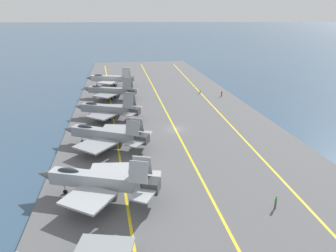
{
  "coord_description": "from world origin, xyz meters",
  "views": [
    {
      "loc": [
        -58.74,
        11.3,
        23.39
      ],
      "look_at": [
        -4.56,
        2.31,
        2.9
      ],
      "focal_mm": 32.0,
      "sensor_mm": 36.0,
      "label": 1
    }
  ],
  "objects_px": {
    "parked_jet_third": "(106,134)",
    "crew_red_vest": "(222,93)",
    "parked_jet_second": "(98,180)",
    "parked_jet_fifth": "(110,90)",
    "crew_green_vest": "(276,202)",
    "crew_yellow_vest": "(200,90)",
    "parked_jet_sixth": "(110,79)",
    "parked_jet_fourth": "(108,109)"
  },
  "relations": [
    {
      "from": "parked_jet_fifth",
      "to": "parked_jet_sixth",
      "type": "bearing_deg",
      "value": 0.5
    },
    {
      "from": "parked_jet_fifth",
      "to": "crew_green_vest",
      "type": "relative_size",
      "value": 9.39
    },
    {
      "from": "parked_jet_fourth",
      "to": "parked_jet_sixth",
      "type": "xyz_separation_m",
      "value": [
        33.74,
        -0.17,
        0.39
      ]
    },
    {
      "from": "parked_jet_third",
      "to": "crew_red_vest",
      "type": "bearing_deg",
      "value": -46.6
    },
    {
      "from": "crew_yellow_vest",
      "to": "parked_jet_second",
      "type": "bearing_deg",
      "value": 151.97
    },
    {
      "from": "parked_jet_fifth",
      "to": "crew_red_vest",
      "type": "distance_m",
      "value": 32.89
    },
    {
      "from": "crew_red_vest",
      "to": "crew_green_vest",
      "type": "bearing_deg",
      "value": 168.03
    },
    {
      "from": "parked_jet_third",
      "to": "crew_red_vest",
      "type": "xyz_separation_m",
      "value": [
        31.2,
        -32.99,
        -1.52
      ]
    },
    {
      "from": "crew_red_vest",
      "to": "parked_jet_sixth",
      "type": "bearing_deg",
      "value": 60.34
    },
    {
      "from": "parked_jet_third",
      "to": "crew_green_vest",
      "type": "distance_m",
      "value": 31.35
    },
    {
      "from": "parked_jet_third",
      "to": "parked_jet_fifth",
      "type": "relative_size",
      "value": 1.04
    },
    {
      "from": "parked_jet_third",
      "to": "parked_jet_second",
      "type": "bearing_deg",
      "value": 178.56
    },
    {
      "from": "parked_jet_fourth",
      "to": "crew_red_vest",
      "type": "distance_m",
      "value": 36.31
    },
    {
      "from": "parked_jet_third",
      "to": "crew_green_vest",
      "type": "relative_size",
      "value": 9.75
    },
    {
      "from": "parked_jet_second",
      "to": "crew_green_vest",
      "type": "distance_m",
      "value": 22.85
    },
    {
      "from": "parked_jet_fourth",
      "to": "crew_green_vest",
      "type": "xyz_separation_m",
      "value": [
        -38.88,
        -21.59,
        -1.41
      ]
    },
    {
      "from": "parked_jet_third",
      "to": "crew_green_vest",
      "type": "bearing_deg",
      "value": -136.49
    },
    {
      "from": "parked_jet_second",
      "to": "crew_yellow_vest",
      "type": "height_order",
      "value": "parked_jet_second"
    },
    {
      "from": "crew_green_vest",
      "to": "parked_jet_fourth",
      "type": "bearing_deg",
      "value": 29.04
    },
    {
      "from": "crew_green_vest",
      "to": "crew_yellow_vest",
      "type": "height_order",
      "value": "crew_green_vest"
    },
    {
      "from": "crew_red_vest",
      "to": "parked_jet_second",
      "type": "bearing_deg",
      "value": 145.12
    },
    {
      "from": "parked_jet_second",
      "to": "crew_red_vest",
      "type": "distance_m",
      "value": 58.44
    },
    {
      "from": "parked_jet_fifth",
      "to": "crew_yellow_vest",
      "type": "height_order",
      "value": "parked_jet_fifth"
    },
    {
      "from": "parked_jet_sixth",
      "to": "crew_green_vest",
      "type": "distance_m",
      "value": 75.73
    },
    {
      "from": "parked_jet_third",
      "to": "parked_jet_fifth",
      "type": "height_order",
      "value": "parked_jet_fifth"
    },
    {
      "from": "crew_green_vest",
      "to": "crew_red_vest",
      "type": "distance_m",
      "value": 55.11
    },
    {
      "from": "crew_green_vest",
      "to": "parked_jet_fifth",
      "type": "bearing_deg",
      "value": 20.45
    },
    {
      "from": "parked_jet_fourth",
      "to": "crew_red_vest",
      "type": "height_order",
      "value": "parked_jet_fourth"
    },
    {
      "from": "crew_green_vest",
      "to": "crew_red_vest",
      "type": "bearing_deg",
      "value": -11.97
    },
    {
      "from": "parked_jet_fourth",
      "to": "crew_red_vest",
      "type": "xyz_separation_m",
      "value": [
        15.03,
        -33.02,
        -1.44
      ]
    },
    {
      "from": "parked_jet_third",
      "to": "crew_yellow_vest",
      "type": "relative_size",
      "value": 9.97
    },
    {
      "from": "parked_jet_fifth",
      "to": "crew_red_vest",
      "type": "relative_size",
      "value": 9.68
    },
    {
      "from": "crew_red_vest",
      "to": "crew_yellow_vest",
      "type": "bearing_deg",
      "value": 47.32
    },
    {
      "from": "parked_jet_fifth",
      "to": "crew_green_vest",
      "type": "xyz_separation_m",
      "value": [
        -57.06,
        -21.28,
        -1.42
      ]
    },
    {
      "from": "parked_jet_second",
      "to": "parked_jet_third",
      "type": "relative_size",
      "value": 1.0
    },
    {
      "from": "parked_jet_sixth",
      "to": "crew_yellow_vest",
      "type": "distance_m",
      "value": 30.87
    },
    {
      "from": "crew_red_vest",
      "to": "parked_jet_third",
      "type": "bearing_deg",
      "value": 133.4
    },
    {
      "from": "parked_jet_second",
      "to": "parked_jet_fifth",
      "type": "relative_size",
      "value": 1.04
    },
    {
      "from": "parked_jet_sixth",
      "to": "crew_yellow_vest",
      "type": "relative_size",
      "value": 9.75
    },
    {
      "from": "parked_jet_fourth",
      "to": "parked_jet_fifth",
      "type": "distance_m",
      "value": 18.19
    },
    {
      "from": "parked_jet_second",
      "to": "parked_jet_third",
      "type": "height_order",
      "value": "parked_jet_second"
    },
    {
      "from": "crew_green_vest",
      "to": "crew_red_vest",
      "type": "height_order",
      "value": "crew_green_vest"
    }
  ]
}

